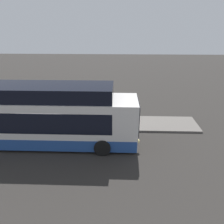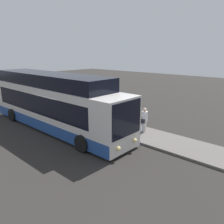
{
  "view_description": "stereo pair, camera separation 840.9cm",
  "coord_description": "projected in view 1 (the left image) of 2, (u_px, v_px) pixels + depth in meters",
  "views": [
    {
      "loc": [
        4.3,
        -11.72,
        7.03
      ],
      "look_at": [
        3.86,
        0.61,
        1.89
      ],
      "focal_mm": 35.0,
      "sensor_mm": 36.0,
      "label": 1
    },
    {
      "loc": [
        11.59,
        -8.01,
        5.09
      ],
      "look_at": [
        3.86,
        0.61,
        1.89
      ],
      "focal_mm": 35.0,
      "sensor_mm": 36.0,
      "label": 2
    }
  ],
  "objects": [
    {
      "name": "ground",
      "position": [
        50.0,
        143.0,
        13.66
      ],
      "size": [
        80.0,
        80.0,
        0.0
      ],
      "primitive_type": "plane",
      "color": "#2B2826"
    },
    {
      "name": "platform",
      "position": [
        61.0,
        122.0,
        16.26
      ],
      "size": [
        20.0,
        2.5,
        0.13
      ],
      "color": "#605B56",
      "rests_on": "ground"
    },
    {
      "name": "bus_lead",
      "position": [
        32.0,
        118.0,
        13.06
      ],
      "size": [
        12.54,
        2.74,
        3.73
      ],
      "color": "silver",
      "rests_on": "ground"
    },
    {
      "name": "passenger_boarding",
      "position": [
        119.0,
        110.0,
        16.12
      ],
      "size": [
        0.45,
        0.6,
        1.57
      ],
      "rotation": [
        0.0,
        0.0,
        -2.97
      ],
      "color": "silver",
      "rests_on": "platform"
    },
    {
      "name": "passenger_waiting",
      "position": [
        110.0,
        108.0,
        16.46
      ],
      "size": [
        0.38,
        0.55,
        1.61
      ],
      "rotation": [
        0.0,
        0.0,
        3.06
      ],
      "color": "#6B604C",
      "rests_on": "platform"
    },
    {
      "name": "suitcase",
      "position": [
        115.0,
        118.0,
        15.88
      ],
      "size": [
        0.46,
        0.22,
        1.0
      ],
      "color": "#334C7F",
      "rests_on": "platform"
    },
    {
      "name": "sign_post",
      "position": [
        28.0,
        101.0,
        16.1
      ],
      "size": [
        0.1,
        0.89,
        2.25
      ],
      "color": "#4C4C51",
      "rests_on": "platform"
    }
  ]
}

